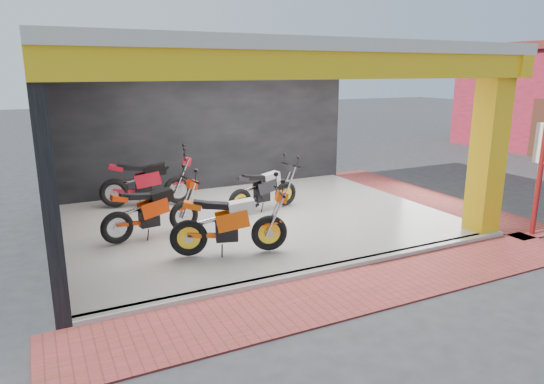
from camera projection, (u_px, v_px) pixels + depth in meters
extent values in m
plane|color=#2D2D30|center=(301.00, 251.00, 8.91)|extent=(80.00, 80.00, 0.00)
cube|color=silver|center=(256.00, 219.00, 10.63)|extent=(8.00, 6.00, 0.10)
cube|color=beige|center=(255.00, 51.00, 9.77)|extent=(8.40, 6.40, 0.20)
cube|color=black|center=(207.00, 128.00, 12.91)|extent=(8.20, 0.20, 3.50)
cube|color=black|center=(42.00, 158.00, 8.45)|extent=(0.20, 6.20, 3.50)
cube|color=gold|center=(488.00, 148.00, 9.44)|extent=(0.50, 0.50, 3.50)
cube|color=gold|center=(337.00, 65.00, 7.23)|extent=(8.40, 0.30, 0.40)
cube|color=gold|center=(407.00, 67.00, 11.56)|extent=(0.30, 6.40, 0.40)
cube|color=silver|center=(332.00, 268.00, 8.01)|extent=(8.00, 0.20, 0.10)
cube|color=#973132|center=(360.00, 289.00, 7.34)|extent=(9.00, 1.40, 0.03)
cube|color=#973132|center=(422.00, 196.00, 12.71)|extent=(1.40, 7.00, 0.03)
cube|color=#3F1E14|center=(543.00, 129.00, 18.14)|extent=(0.06, 1.00, 2.20)
cylinder|color=maroon|center=(540.00, 176.00, 9.47)|extent=(0.10, 0.10, 2.46)
cube|color=white|center=(544.00, 143.00, 9.31)|extent=(0.14, 0.33, 0.79)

